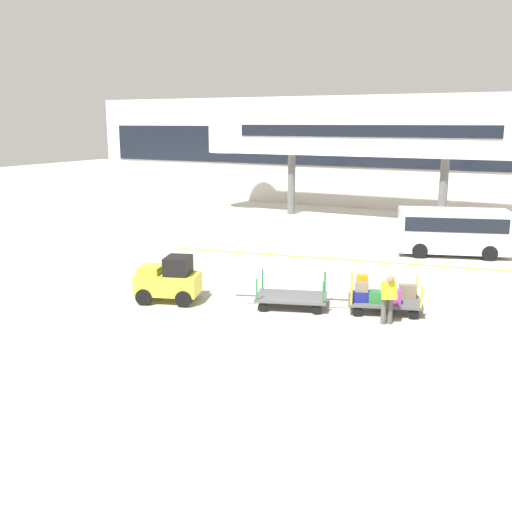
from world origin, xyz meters
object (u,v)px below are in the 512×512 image
object	(u,v)px
baggage_cart_middle	(381,296)
baggage_handler	(388,297)
baggage_cart_lead	(291,297)
baggage_tug	(169,280)
shuttle_van	(453,229)

from	to	relation	value
baggage_cart_middle	baggage_handler	bearing A→B (deg)	-65.42
baggage_cart_lead	baggage_cart_middle	size ratio (longest dim) A/B	1.00
baggage_cart_lead	baggage_tug	bearing A→B (deg)	-161.89
baggage_cart_lead	baggage_cart_middle	distance (m)	2.89
baggage_tug	baggage_handler	bearing A→B (deg)	8.46
baggage_handler	baggage_cart_lead	bearing A→B (deg)	176.13
baggage_handler	baggage_cart_middle	bearing A→B (deg)	114.58
baggage_tug	shuttle_van	bearing A→B (deg)	57.90
baggage_cart_lead	baggage_handler	size ratio (longest dim) A/B	1.97
baggage_tug	baggage_cart_middle	size ratio (longest dim) A/B	0.76
baggage_handler	shuttle_van	world-z (taller)	shuttle_van
baggage_cart_lead	baggage_cart_middle	world-z (taller)	baggage_cart_middle
baggage_tug	baggage_cart_lead	distance (m)	4.18
baggage_tug	baggage_cart_lead	xyz separation A→B (m)	(3.95, 1.29, -0.41)
baggage_tug	shuttle_van	size ratio (longest dim) A/B	0.45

